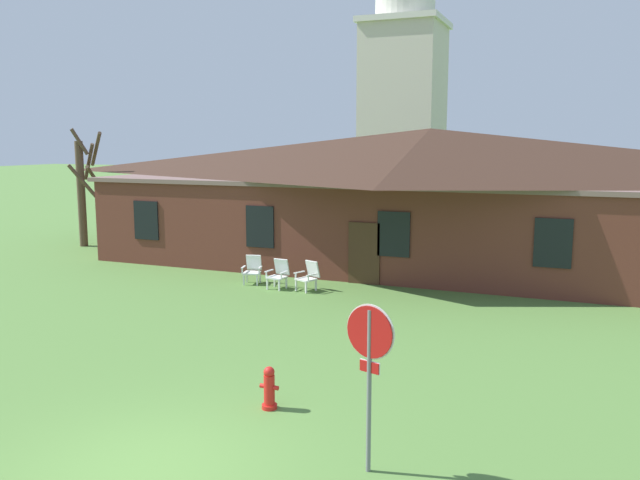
{
  "coord_description": "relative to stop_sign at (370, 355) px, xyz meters",
  "views": [
    {
      "loc": [
        5.73,
        -7.22,
        4.79
      ],
      "look_at": [
        -0.59,
        8.17,
        2.24
      ],
      "focal_mm": 36.19,
      "sensor_mm": 36.0,
      "label": 1
    }
  ],
  "objects": [
    {
      "name": "ground_plane",
      "position": [
        -3.03,
        -1.22,
        -1.78
      ],
      "size": [
        200.0,
        200.0,
        0.0
      ],
      "primitive_type": "plane",
      "color": "#517A38"
    },
    {
      "name": "brick_building",
      "position": [
        -3.03,
        16.93,
        0.92
      ],
      "size": [
        25.75,
        10.4,
        5.29
      ],
      "color": "brown",
      "rests_on": "ground"
    },
    {
      "name": "dome_tower",
      "position": [
        -8.56,
        33.26,
        6.49
      ],
      "size": [
        5.18,
        5.18,
        18.18
      ],
      "color": "beige",
      "rests_on": "ground"
    },
    {
      "name": "stop_sign",
      "position": [
        0.0,
        0.0,
        0.0
      ],
      "size": [
        0.78,
        0.25,
        2.51
      ],
      "color": "slate",
      "rests_on": "ground"
    },
    {
      "name": "lawn_chair_by_porch",
      "position": [
        -7.58,
        10.57,
        -1.28
      ],
      "size": [
        0.74,
        0.78,
        0.96
      ],
      "color": "white",
      "rests_on": "ground"
    },
    {
      "name": "lawn_chair_near_door",
      "position": [
        -6.44,
        10.24,
        -1.28
      ],
      "size": [
        0.69,
        0.72,
        0.96
      ],
      "color": "white",
      "rests_on": "ground"
    },
    {
      "name": "lawn_chair_left_end",
      "position": [
        -5.4,
        10.32,
        -1.28
      ],
      "size": [
        0.78,
        0.83,
        0.96
      ],
      "color": "silver",
      "rests_on": "ground"
    },
    {
      "name": "bare_tree_beside_building",
      "position": [
        -18.46,
        14.65,
        1.01
      ],
      "size": [
        1.48,
        2.09,
        5.37
      ],
      "color": "brown",
      "rests_on": "ground"
    },
    {
      "name": "fire_hydrant",
      "position": [
        -2.35,
        1.45,
        -1.4
      ],
      "size": [
        0.36,
        0.28,
        0.79
      ],
      "color": "red",
      "rests_on": "ground"
    }
  ]
}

